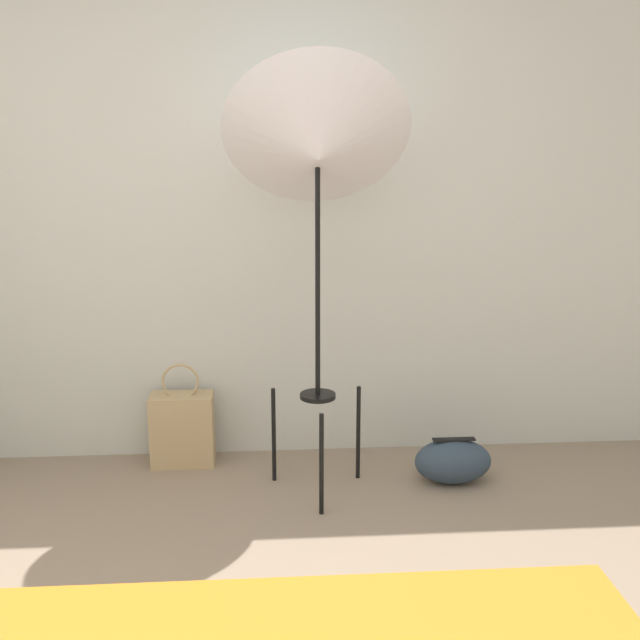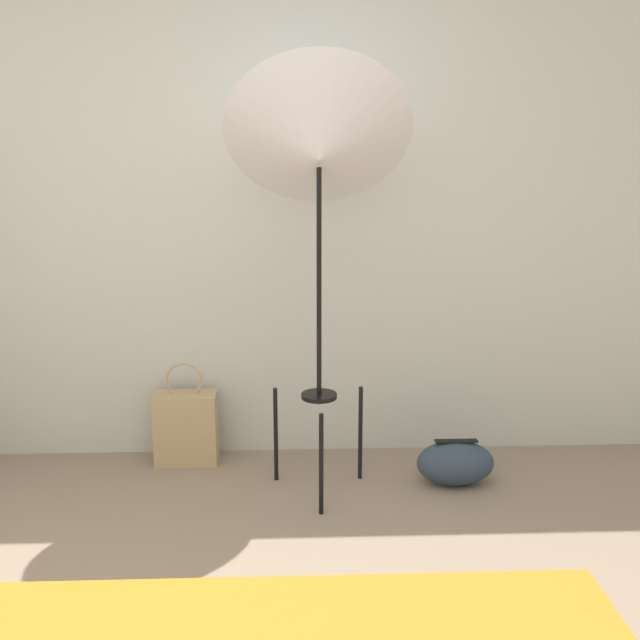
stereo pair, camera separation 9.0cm
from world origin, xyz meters
The scene contains 4 objects.
wall_back centered at (0.00, 2.04, 1.30)m, with size 8.00×0.05×2.60m.
photo_umbrella centered at (0.32, 1.54, 1.55)m, with size 0.81×0.65×1.93m.
tote_bag centered at (-0.33, 1.88, 0.19)m, with size 0.31×0.16×0.52m.
duffel_bag centered at (0.96, 1.58, 0.11)m, with size 0.36×0.21×0.22m.
Camera 1 is at (0.10, -1.65, 1.57)m, focal length 42.00 mm.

